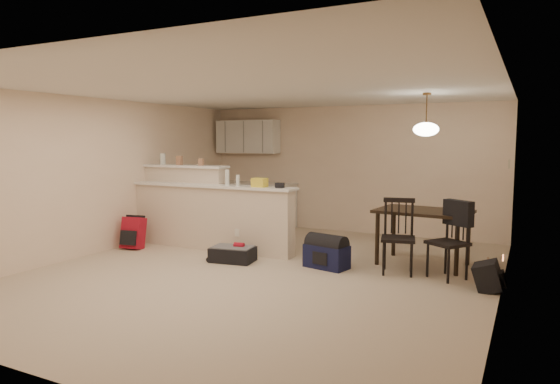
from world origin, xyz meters
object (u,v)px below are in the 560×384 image
Objects in this scene: dining_chair_far at (448,241)px; navy_duffel at (327,256)px; pendant_lamp at (426,129)px; dining_table at (423,217)px; dining_chair_near at (398,237)px; suitcase at (233,254)px; black_daypack at (488,276)px; red_backpack at (133,233)px.

dining_chair_far reaches higher than navy_duffel.
dining_chair_far is at bearing -54.07° from pendant_lamp.
dining_chair_near is at bearing -102.58° from dining_table.
dining_chair_near reaches higher than dining_table.
suitcase is at bearing -151.51° from dining_table.
dining_chair_near is (-0.21, -0.64, -0.20)m from dining_table.
dining_chair_far is 2.63× the size of black_daypack.
dining_chair_near is 4.40m from red_backpack.
dining_chair_far is at bearing 0.91° from suitcase.
dining_chair_far is 1.65× the size of navy_duffel.
pendant_lamp reaches higher than black_daypack.
dining_chair_near is 1.01× the size of dining_chair_far.
dining_chair_near is 1.94× the size of red_backpack.
dining_table is at bearing 14.52° from suitcase.
dining_chair_near reaches higher than red_backpack.
dining_chair_far is 5.05m from red_backpack.
dining_table reaches higher than navy_duffel.
pendant_lamp is at bearing 47.42° from black_daypack.
dining_table is 1.54m from navy_duffel.
black_daypack reaches higher than navy_duffel.
dining_chair_far is 1.59× the size of suitcase.
dining_table is 0.70m from dining_chair_near.
navy_duffel is at bearing 176.85° from dining_chair_near.
red_backpack is (-4.59, -1.07, -0.45)m from dining_table.
suitcase is at bearing -136.41° from dining_chair_far.
dining_table is 1.37× the size of dining_chair_far.
pendant_lamp is 1.17× the size of red_backpack.
dining_chair_far is at bearing 19.49° from navy_duffel.
red_backpack is at bearing -163.00° from navy_duffel.
black_daypack is (0.96, -0.91, -1.82)m from pendant_lamp.
suitcase is at bearing -155.83° from navy_duffel.
pendant_lamp reaches higher than navy_duffel.
dining_chair_near is 0.65m from dining_chair_far.
pendant_lamp is 5.01m from red_backpack.
dining_table is 3.59× the size of black_daypack.
pendant_lamp is at bearing -118.02° from dining_table.
red_backpack is 1.37× the size of black_daypack.
dining_chair_far is 1.67m from navy_duffel.
dining_table is 4.73m from red_backpack.
suitcase is 1.21× the size of red_backpack.
suitcase is (-2.59, -1.09, -0.61)m from dining_table.
red_backpack is (-4.38, -0.43, -0.25)m from dining_chair_near.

